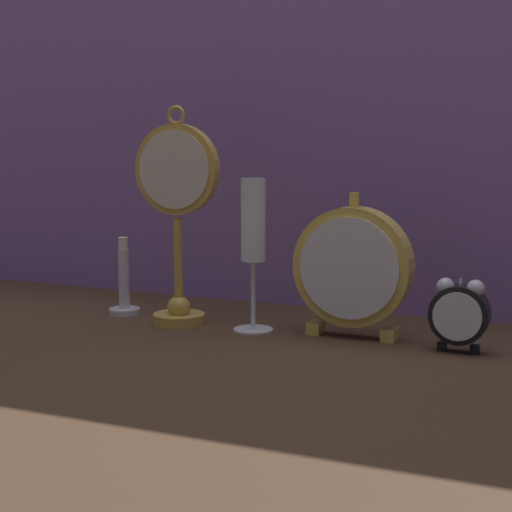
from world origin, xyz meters
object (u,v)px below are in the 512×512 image
object	(u,v)px
champagne_flute	(253,234)
brass_candlestick	(124,290)
pocket_watch_on_stand	(177,212)
mantel_clock_silver	(353,268)
alarm_clock_twin_bell	(459,312)

from	to	relation	value
champagne_flute	brass_candlestick	distance (m)	0.26
pocket_watch_on_stand	champagne_flute	world-z (taller)	pocket_watch_on_stand
mantel_clock_silver	brass_candlestick	xyz separation A→B (m)	(-0.39, 0.00, -0.06)
alarm_clock_twin_bell	champagne_flute	bearing A→B (deg)	179.51
mantel_clock_silver	champagne_flute	xyz separation A→B (m)	(-0.15, -0.02, 0.04)
pocket_watch_on_stand	brass_candlestick	bearing A→B (deg)	167.30
pocket_watch_on_stand	mantel_clock_silver	world-z (taller)	pocket_watch_on_stand
mantel_clock_silver	pocket_watch_on_stand	bearing A→B (deg)	-174.84
pocket_watch_on_stand	brass_candlestick	world-z (taller)	pocket_watch_on_stand
mantel_clock_silver	champagne_flute	bearing A→B (deg)	-172.46
pocket_watch_on_stand	champagne_flute	distance (m)	0.13
alarm_clock_twin_bell	brass_candlestick	world-z (taller)	brass_candlestick
brass_candlestick	champagne_flute	bearing A→B (deg)	-4.99
mantel_clock_silver	brass_candlestick	size ratio (longest dim) A/B	1.66
pocket_watch_on_stand	mantel_clock_silver	distance (m)	0.28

